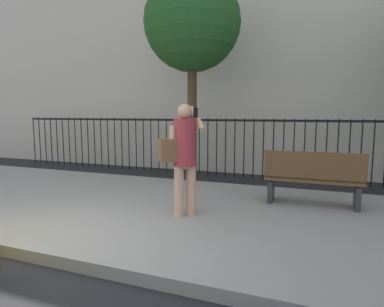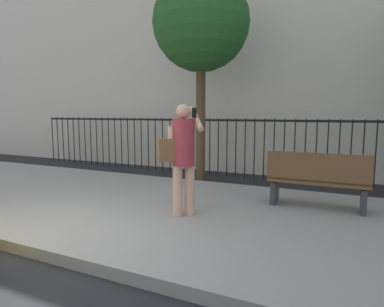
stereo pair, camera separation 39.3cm
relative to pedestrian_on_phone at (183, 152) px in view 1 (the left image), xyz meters
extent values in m
plane|color=black|center=(-1.32, -1.86, -1.15)|extent=(60.00, 60.00, 0.00)
cube|color=gray|center=(-1.32, 0.34, -1.08)|extent=(28.00, 4.40, 0.15)
cube|color=beige|center=(-1.32, 6.64, 3.69)|extent=(28.00, 4.00, 9.69)
cube|color=black|center=(-1.32, 4.04, 0.40)|extent=(12.00, 0.04, 0.06)
cylinder|color=black|center=(-7.32, 4.04, -0.35)|extent=(0.03, 0.03, 1.60)
cylinder|color=black|center=(-7.06, 4.04, -0.35)|extent=(0.03, 0.03, 1.60)
cylinder|color=black|center=(-6.81, 4.04, -0.35)|extent=(0.03, 0.03, 1.60)
cylinder|color=black|center=(-6.55, 4.04, -0.35)|extent=(0.03, 0.03, 1.60)
cylinder|color=black|center=(-6.30, 4.04, -0.35)|extent=(0.03, 0.03, 1.60)
cylinder|color=black|center=(-6.04, 4.04, -0.35)|extent=(0.03, 0.03, 1.60)
cylinder|color=black|center=(-5.79, 4.04, -0.35)|extent=(0.03, 0.03, 1.60)
cylinder|color=black|center=(-5.53, 4.04, -0.35)|extent=(0.03, 0.03, 1.60)
cylinder|color=black|center=(-5.28, 4.04, -0.35)|extent=(0.03, 0.03, 1.60)
cylinder|color=black|center=(-5.02, 4.04, -0.35)|extent=(0.03, 0.03, 1.60)
cylinder|color=black|center=(-4.77, 4.04, -0.35)|extent=(0.03, 0.03, 1.60)
cylinder|color=black|center=(-4.51, 4.04, -0.35)|extent=(0.03, 0.03, 1.60)
cylinder|color=black|center=(-4.25, 4.04, -0.35)|extent=(0.03, 0.03, 1.60)
cylinder|color=black|center=(-4.00, 4.04, -0.35)|extent=(0.03, 0.03, 1.60)
cylinder|color=black|center=(-3.74, 4.04, -0.35)|extent=(0.03, 0.03, 1.60)
cylinder|color=black|center=(-3.49, 4.04, -0.35)|extent=(0.03, 0.03, 1.60)
cylinder|color=black|center=(-3.23, 4.04, -0.35)|extent=(0.03, 0.03, 1.60)
cylinder|color=black|center=(-2.98, 4.04, -0.35)|extent=(0.03, 0.03, 1.60)
cylinder|color=black|center=(-2.72, 4.04, -0.35)|extent=(0.03, 0.03, 1.60)
cylinder|color=black|center=(-2.47, 4.04, -0.35)|extent=(0.03, 0.03, 1.60)
cylinder|color=black|center=(-2.21, 4.04, -0.35)|extent=(0.03, 0.03, 1.60)
cylinder|color=black|center=(-1.96, 4.04, -0.35)|extent=(0.03, 0.03, 1.60)
cylinder|color=black|center=(-1.70, 4.04, -0.35)|extent=(0.03, 0.03, 1.60)
cylinder|color=black|center=(-1.45, 4.04, -0.35)|extent=(0.03, 0.03, 1.60)
cylinder|color=black|center=(-1.19, 4.04, -0.35)|extent=(0.03, 0.03, 1.60)
cylinder|color=black|center=(-0.94, 4.04, -0.35)|extent=(0.03, 0.03, 1.60)
cylinder|color=black|center=(-0.68, 4.04, -0.35)|extent=(0.03, 0.03, 1.60)
cylinder|color=black|center=(-0.42, 4.04, -0.35)|extent=(0.03, 0.03, 1.60)
cylinder|color=black|center=(-0.17, 4.04, -0.35)|extent=(0.03, 0.03, 1.60)
cylinder|color=black|center=(0.09, 4.04, -0.35)|extent=(0.03, 0.03, 1.60)
cylinder|color=black|center=(0.34, 4.04, -0.35)|extent=(0.03, 0.03, 1.60)
cylinder|color=black|center=(0.60, 4.04, -0.35)|extent=(0.03, 0.03, 1.60)
cylinder|color=black|center=(0.85, 4.04, -0.35)|extent=(0.03, 0.03, 1.60)
cylinder|color=black|center=(1.11, 4.04, -0.35)|extent=(0.03, 0.03, 1.60)
cylinder|color=black|center=(1.36, 4.04, -0.35)|extent=(0.03, 0.03, 1.60)
cylinder|color=black|center=(1.62, 4.04, -0.35)|extent=(0.03, 0.03, 1.60)
cylinder|color=black|center=(1.87, 4.04, -0.35)|extent=(0.03, 0.03, 1.60)
cylinder|color=black|center=(2.13, 4.04, -0.35)|extent=(0.03, 0.03, 1.60)
cylinder|color=black|center=(2.38, 4.04, -0.35)|extent=(0.03, 0.03, 1.60)
cylinder|color=black|center=(2.64, 4.04, -0.35)|extent=(0.03, 0.03, 1.60)
cylinder|color=black|center=(2.89, 4.04, -0.35)|extent=(0.03, 0.03, 1.60)
cylinder|color=black|center=(3.15, 4.04, -0.35)|extent=(0.03, 0.03, 1.60)
cylinder|color=tan|center=(0.09, 0.09, -0.61)|extent=(0.15, 0.15, 0.79)
cylinder|color=tan|center=(-0.05, -0.05, -0.61)|extent=(0.15, 0.15, 0.79)
cylinder|color=#992D38|center=(0.02, 0.02, 0.14)|extent=(0.48, 0.48, 0.72)
sphere|color=tan|center=(0.02, 0.02, 0.61)|extent=(0.22, 0.22, 0.22)
cylinder|color=tan|center=(0.16, 0.16, 0.50)|extent=(0.41, 0.42, 0.39)
cylinder|color=tan|center=(-0.13, -0.12, 0.12)|extent=(0.09, 0.09, 0.55)
cube|color=black|center=(0.17, 0.08, 0.59)|extent=(0.06, 0.06, 0.15)
cube|color=brown|center=(-0.17, -0.16, 0.03)|extent=(0.31, 0.31, 0.34)
cube|color=brown|center=(1.86, 1.34, -0.55)|extent=(1.60, 0.45, 0.05)
cube|color=brown|center=(1.86, 1.15, -0.27)|extent=(1.60, 0.06, 0.44)
cube|color=#333338|center=(1.16, 1.34, -0.80)|extent=(0.08, 0.41, 0.40)
cube|color=#333338|center=(2.56, 1.34, -0.80)|extent=(0.08, 0.41, 0.40)
cylinder|color=#4C3823|center=(-0.95, 2.86, 0.46)|extent=(0.22, 0.22, 3.22)
sphere|color=#235623|center=(-0.95, 2.86, 2.70)|extent=(2.28, 2.28, 2.28)
camera|label=1|loc=(1.88, -4.54, 0.58)|focal=30.38mm
camera|label=2|loc=(2.24, -4.39, 0.58)|focal=30.38mm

